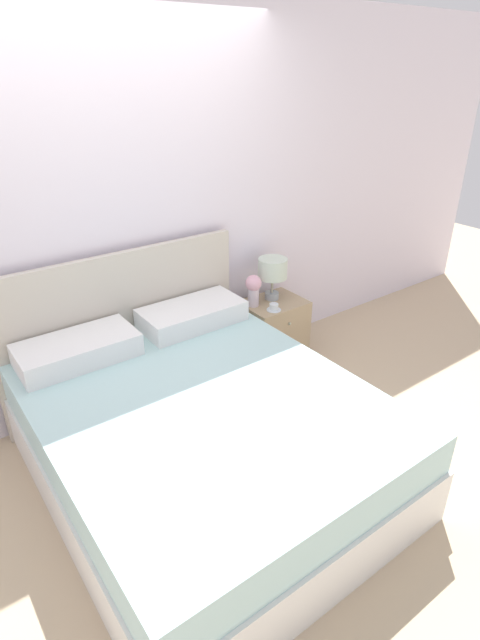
{
  "coord_description": "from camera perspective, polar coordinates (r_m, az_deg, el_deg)",
  "views": [
    {
      "loc": [
        -1.15,
        -2.93,
        2.17
      ],
      "look_at": [
        0.59,
        -0.56,
        0.67
      ],
      "focal_mm": 28.0,
      "sensor_mm": 36.0,
      "label": 1
    }
  ],
  "objects": [
    {
      "name": "ground_plane",
      "position": [
        3.82,
        -12.29,
        -8.18
      ],
      "size": [
        12.0,
        12.0,
        0.0
      ],
      "primitive_type": "plane",
      "color": "#CCB28E"
    },
    {
      "name": "wall_back",
      "position": [
        3.33,
        -15.02,
        11.06
      ],
      "size": [
        8.0,
        0.06,
        2.6
      ],
      "color": "white",
      "rests_on": "ground_plane"
    },
    {
      "name": "bed",
      "position": [
        2.95,
        -4.83,
        -12.18
      ],
      "size": [
        1.72,
        2.05,
        1.1
      ],
      "color": "white",
      "rests_on": "ground_plane"
    },
    {
      "name": "nightstand",
      "position": [
        4.06,
        3.74,
        -1.14
      ],
      "size": [
        0.48,
        0.4,
        0.51
      ],
      "color": "tan",
      "rests_on": "ground_plane"
    },
    {
      "name": "table_lamp",
      "position": [
        3.9,
        3.75,
        5.67
      ],
      "size": [
        0.23,
        0.23,
        0.34
      ],
      "color": "#A8B2BC",
      "rests_on": "nightstand"
    },
    {
      "name": "flower_vase",
      "position": [
        3.82,
        1.56,
        3.68
      ],
      "size": [
        0.12,
        0.12,
        0.25
      ],
      "color": "silver",
      "rests_on": "nightstand"
    },
    {
      "name": "teacup",
      "position": [
        3.8,
        3.89,
        1.44
      ],
      "size": [
        0.11,
        0.11,
        0.05
      ],
      "color": "white",
      "rests_on": "nightstand"
    }
  ]
}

